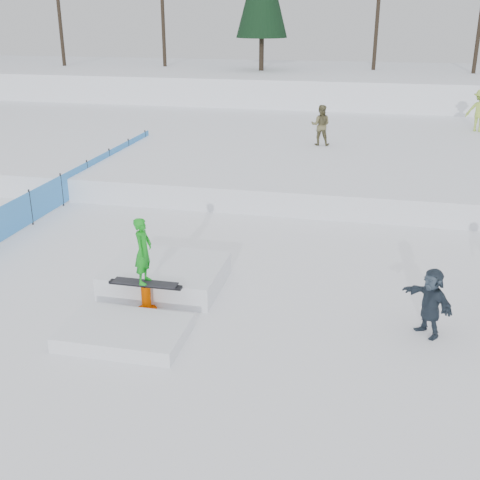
% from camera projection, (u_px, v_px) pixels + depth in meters
% --- Properties ---
extents(ground, '(120.00, 120.00, 0.00)m').
position_uv_depth(ground, '(196.00, 321.00, 12.52)').
color(ground, white).
extents(snow_berm, '(60.00, 14.00, 2.40)m').
position_uv_depth(snow_berm, '(325.00, 89.00, 39.41)').
color(snow_berm, white).
rests_on(snow_berm, ground).
extents(snow_midrise, '(50.00, 18.00, 0.80)m').
position_uv_depth(snow_midrise, '(297.00, 144.00, 26.95)').
color(snow_midrise, white).
rests_on(snow_midrise, ground).
extents(safety_fence, '(0.05, 16.00, 1.10)m').
position_uv_depth(safety_fence, '(62.00, 190.00, 19.65)').
color(safety_fence, '#3A8CDD').
rests_on(safety_fence, ground).
extents(walker_olive, '(0.81, 0.64, 1.65)m').
position_uv_depth(walker_olive, '(321.00, 125.00, 24.64)').
color(walker_olive, brown).
rests_on(walker_olive, snow_midrise).
extents(walker_ygreen, '(1.37, 1.01, 1.89)m').
position_uv_depth(walker_ygreen, '(480.00, 111.00, 27.42)').
color(walker_ygreen, '#9DC243').
rests_on(walker_ygreen, snow_midrise).
extents(spectator_dark, '(1.15, 1.29, 1.42)m').
position_uv_depth(spectator_dark, '(431.00, 302.00, 11.77)').
color(spectator_dark, '#25313E').
rests_on(spectator_dark, ground).
extents(jib_rail_feature, '(2.60, 4.40, 2.11)m').
position_uv_depth(jib_rail_feature, '(156.00, 287.00, 13.34)').
color(jib_rail_feature, white).
rests_on(jib_rail_feature, ground).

